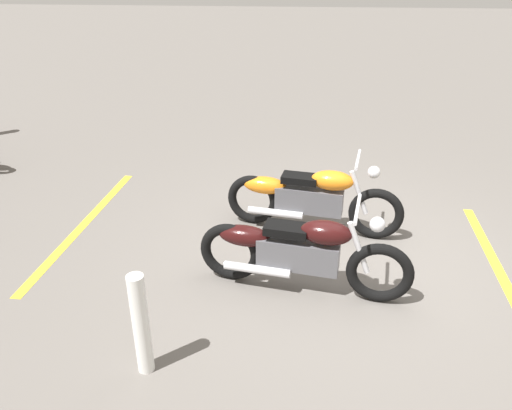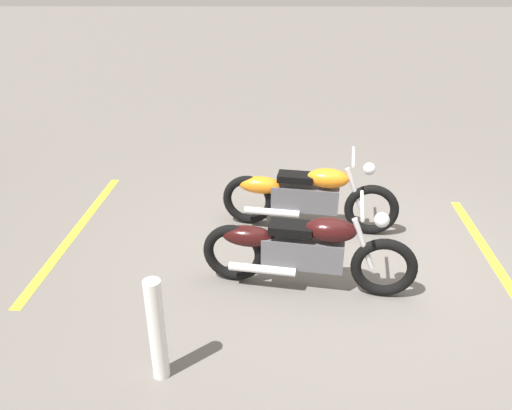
{
  "view_description": "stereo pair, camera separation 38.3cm",
  "coord_description": "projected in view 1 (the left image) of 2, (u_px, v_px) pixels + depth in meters",
  "views": [
    {
      "loc": [
        0.62,
        5.0,
        3.2
      ],
      "look_at": [
        1.07,
        0.0,
        0.65
      ],
      "focal_mm": 35.07,
      "sensor_mm": 36.0,
      "label": 1
    },
    {
      "loc": [
        1.0,
        5.02,
        3.2
      ],
      "look_at": [
        1.07,
        0.0,
        0.65
      ],
      "focal_mm": 35.07,
      "sensor_mm": 36.0,
      "label": 2
    }
  ],
  "objects": [
    {
      "name": "motorcycle_dark_foreground",
      "position": [
        297.0,
        251.0,
        5.11
      ],
      "size": [
        2.22,
        0.66,
        1.04
      ],
      "rotation": [
        0.0,
        0.0,
        2.98
      ],
      "color": "black",
      "rests_on": "ground"
    },
    {
      "name": "parking_stripe_near",
      "position": [
        501.0,
        276.0,
        5.52
      ],
      "size": [
        0.29,
        3.2,
        0.01
      ],
      "primitive_type": "cube",
      "rotation": [
        0.0,
        0.0,
        1.52
      ],
      "color": "yellow",
      "rests_on": "ground"
    },
    {
      "name": "ground_plane",
      "position": [
        347.0,
        258.0,
        5.84
      ],
      "size": [
        60.0,
        60.0,
        0.0
      ],
      "primitive_type": "plane",
      "color": "#66605B"
    },
    {
      "name": "bollard_post",
      "position": [
        141.0,
        325.0,
        4.07
      ],
      "size": [
        0.14,
        0.14,
        0.96
      ],
      "primitive_type": "cylinder",
      "color": "white",
      "rests_on": "ground"
    },
    {
      "name": "parking_stripe_mid",
      "position": [
        84.0,
        224.0,
        6.56
      ],
      "size": [
        0.29,
        3.2,
        0.01
      ],
      "primitive_type": "cube",
      "rotation": [
        0.0,
        0.0,
        1.52
      ],
      "color": "yellow",
      "rests_on": "ground"
    },
    {
      "name": "motorcycle_bright_foreground",
      "position": [
        309.0,
        197.0,
        6.24
      ],
      "size": [
        2.22,
        0.66,
        1.04
      ],
      "rotation": [
        0.0,
        0.0,
        2.98
      ],
      "color": "black",
      "rests_on": "ground"
    }
  ]
}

